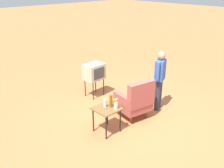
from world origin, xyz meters
The scene contains 8 objects.
ground_plane centered at (0.00, 0.00, 0.00)m, with size 60.00×60.00×0.00m, color #B76B3D.
armchair centered at (-0.01, -0.08, 0.50)m, with size 0.89×0.90×1.06m.
side_table centered at (0.97, -0.11, 0.53)m, with size 0.56×0.56×0.62m.
tv_on_stand centered at (-0.11, -1.84, 0.78)m, with size 0.62×0.48×1.03m.
person_standing centered at (-0.84, 0.02, 0.94)m, with size 0.54×0.34×1.64m.
bottle_tall_amber centered at (0.85, -0.09, 0.77)m, with size 0.07×0.07×0.30m, color brown.
bottle_short_clear centered at (0.96, -0.17, 0.72)m, with size 0.06×0.06×0.20m, color silver.
flower_vase centered at (0.84, 0.06, 0.77)m, with size 0.15×0.10×0.27m.
Camera 1 is at (4.43, 3.69, 3.35)m, focal length 40.51 mm.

